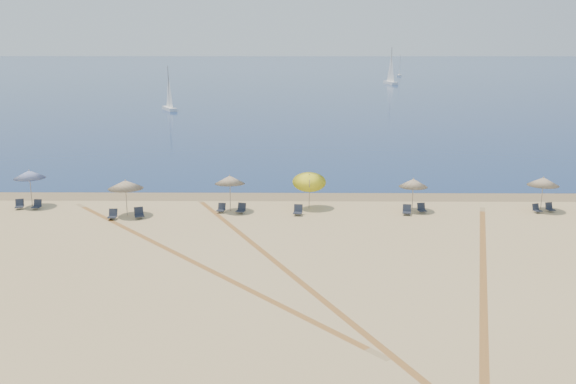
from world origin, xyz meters
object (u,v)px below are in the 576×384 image
umbrella_4 (413,183)px  umbrella_3 (309,179)px  chair_4 (221,208)px  sailboat_2 (400,70)px  chair_1 (37,205)px  umbrella_0 (29,174)px  chair_6 (298,211)px  sailboat_1 (391,73)px  chair_0 (19,205)px  chair_3 (139,213)px  chair_2 (113,215)px  umbrella_1 (125,184)px  umbrella_5 (543,181)px  chair_5 (241,209)px  chair_7 (407,210)px  chair_10 (550,208)px  chair_8 (422,208)px  umbrella_2 (230,180)px  chair_9 (537,209)px  sailboat_0 (169,97)px

umbrella_4 → umbrella_3: bearing=175.7°
umbrella_4 → chair_4: umbrella_4 is taller
sailboat_2 → chair_1: bearing=-96.7°
umbrella_0 → chair_6: size_ratio=3.56×
chair_1 → sailboat_1: (43.13, 124.45, 2.57)m
umbrella_0 → chair_0: bearing=-134.9°
umbrella_0 → chair_3: bearing=-19.2°
chair_6 → umbrella_0: bearing=-178.4°
chair_2 → chair_4: 7.11m
umbrella_1 → sailboat_1: size_ratio=0.26×
chair_0 → chair_3: (8.83, -2.24, 0.02)m
umbrella_5 → chair_5: bearing=-177.7°
chair_7 → chair_10: (9.88, 0.85, -0.03)m
umbrella_3 → chair_10: bearing=-2.2°
chair_1 → chair_5: chair_5 is taller
umbrella_1 → chair_8: (19.76, 0.90, -1.83)m
umbrella_0 → chair_4: 13.67m
umbrella_2 → sailboat_2: 166.30m
chair_8 → sailboat_1: (16.72, 125.12, 2.58)m
chair_0 → umbrella_4: bearing=-15.3°
chair_0 → chair_7: 26.57m
chair_7 → sailboat_2: 164.76m
chair_3 → chair_10: size_ratio=1.23×
umbrella_0 → chair_9: size_ratio=3.80×
umbrella_0 → sailboat_0: size_ratio=0.37×
umbrella_4 → umbrella_5: (8.82, 0.13, 0.08)m
chair_9 → sailboat_0: (-36.97, 62.50, 1.92)m
chair_1 → sailboat_0: sailboat_0 is taller
chair_1 → chair_7: (25.31, -1.20, 0.01)m
chair_10 → sailboat_2: (16.35, 161.79, 1.73)m
sailboat_0 → sailboat_1: sailboat_1 is taller
chair_8 → sailboat_0: bearing=106.5°
chair_10 → umbrella_5: bearing=144.0°
umbrella_2 → chair_3: bearing=-162.9°
chair_2 → chair_9: (28.26, 1.84, -0.03)m
umbrella_5 → umbrella_4: bearing=-179.2°
umbrella_2 → umbrella_3: (5.39, 0.69, -0.07)m
sailboat_1 → chair_5: bearing=-116.1°
sailboat_0 → chair_6: bearing=-98.1°
chair_4 → chair_5: bearing=4.3°
chair_2 → sailboat_1: sailboat_1 is taller
chair_1 → chair_3: bearing=-13.4°
chair_9 → sailboat_2: (17.35, 162.07, 1.73)m
umbrella_4 → chair_6: umbrella_4 is taller
chair_6 → chair_7: chair_6 is taller
umbrella_2 → umbrella_4: umbrella_2 is taller
umbrella_0 → chair_0: umbrella_0 is taller
umbrella_5 → chair_5: (-20.46, -0.81, -1.75)m
sailboat_1 → sailboat_2: size_ratio=1.43×
chair_8 → chair_5: bearing=172.7°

